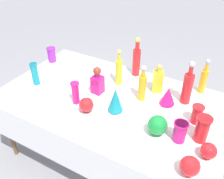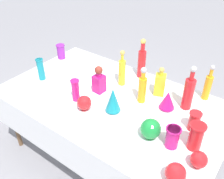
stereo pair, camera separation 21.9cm
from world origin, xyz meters
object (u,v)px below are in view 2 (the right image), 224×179
at_px(slender_vase_4, 61,51).
at_px(round_bowl_2, 84,103).
at_px(tall_bottle_4, 142,87).
at_px(round_bowl_0, 151,129).
at_px(square_decanter_1, 160,84).
at_px(round_bowl_1, 199,160).
at_px(tall_bottle_3, 189,92).
at_px(slender_vase_1, 41,69).
at_px(tall_bottle_1, 142,61).
at_px(fluted_vase_0, 113,100).
at_px(slender_vase_5, 75,90).
at_px(fluted_vase_1, 168,100).
at_px(slender_vase_0, 194,121).
at_px(cardboard_box_behind_left, 139,92).
at_px(square_decanter_0, 99,81).
at_px(tall_bottle_2, 122,71).
at_px(slender_vase_2, 196,136).
at_px(round_bowl_3, 175,173).
at_px(slender_vase_3, 172,137).
at_px(tall_bottle_0, 208,85).

bearing_deg(slender_vase_4, round_bowl_2, -32.92).
xyz_separation_m(tall_bottle_4, round_bowl_0, (0.28, -0.34, -0.07)).
relative_size(square_decanter_1, round_bowl_1, 2.31).
distance_m(tall_bottle_3, slender_vase_1, 1.41).
height_order(tall_bottle_1, fluted_vase_0, tall_bottle_1).
height_order(slender_vase_1, slender_vase_5, slender_vase_1).
bearing_deg(fluted_vase_1, tall_bottle_4, -169.40).
height_order(slender_vase_4, round_bowl_2, slender_vase_4).
relative_size(tall_bottle_4, slender_vase_5, 1.67).
relative_size(slender_vase_5, round_bowl_0, 1.29).
bearing_deg(slender_vase_4, square_decanter_1, 1.70).
distance_m(slender_vase_0, cardboard_box_behind_left, 1.47).
bearing_deg(slender_vase_0, round_bowl_1, -63.36).
bearing_deg(tall_bottle_4, square_decanter_0, -165.40).
distance_m(tall_bottle_2, slender_vase_0, 0.82).
height_order(slender_vase_2, cardboard_box_behind_left, slender_vase_2).
relative_size(tall_bottle_3, slender_vase_2, 1.93).
relative_size(round_bowl_1, round_bowl_3, 0.87).
height_order(slender_vase_4, round_bowl_0, slender_vase_4).
height_order(tall_bottle_3, slender_vase_1, tall_bottle_3).
distance_m(slender_vase_2, round_bowl_2, 0.92).
distance_m(slender_vase_3, round_bowl_3, 0.29).
distance_m(tall_bottle_0, fluted_vase_0, 0.85).
bearing_deg(round_bowl_2, slender_vase_3, 4.62).
bearing_deg(tall_bottle_3, slender_vase_5, -149.83).
bearing_deg(slender_vase_4, slender_vase_0, -7.72).
xyz_separation_m(slender_vase_2, round_bowl_1, (0.08, -0.14, -0.05)).
relative_size(tall_bottle_0, slender_vase_0, 2.16).
distance_m(round_bowl_0, round_bowl_3, 0.39).
bearing_deg(slender_vase_2, round_bowl_2, -171.04).
relative_size(slender_vase_3, slender_vase_5, 0.80).
distance_m(fluted_vase_1, round_bowl_2, 0.70).
relative_size(slender_vase_0, slender_vase_4, 0.96).
bearing_deg(tall_bottle_3, fluted_vase_0, -139.17).
distance_m(slender_vase_1, cardboard_box_behind_left, 1.39).
bearing_deg(round_bowl_3, tall_bottle_1, 130.73).
height_order(tall_bottle_3, fluted_vase_0, tall_bottle_3).
bearing_deg(tall_bottle_3, round_bowl_2, -141.54).
bearing_deg(round_bowl_0, fluted_vase_0, 168.20).
xyz_separation_m(tall_bottle_4, fluted_vase_0, (-0.12, -0.26, -0.03)).
xyz_separation_m(tall_bottle_3, slender_vase_1, (-1.34, -0.43, -0.04)).
xyz_separation_m(tall_bottle_1, tall_bottle_4, (0.22, -0.36, -0.02)).
height_order(square_decanter_1, round_bowl_0, square_decanter_1).
xyz_separation_m(slender_vase_0, fluted_vase_1, (-0.28, 0.11, 0.00)).
distance_m(tall_bottle_3, slender_vase_4, 1.52).
bearing_deg(round_bowl_1, fluted_vase_1, 135.44).
xyz_separation_m(tall_bottle_0, tall_bottle_1, (-0.66, -0.02, 0.03)).
xyz_separation_m(tall_bottle_3, slender_vase_3, (0.09, -0.48, -0.07)).
relative_size(tall_bottle_0, slender_vase_2, 1.63).
height_order(tall_bottle_2, tall_bottle_3, tall_bottle_3).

